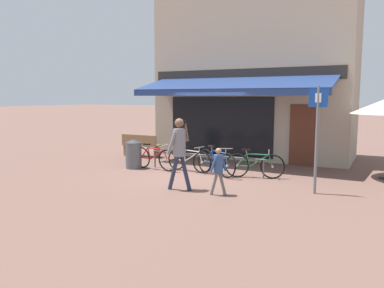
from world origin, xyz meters
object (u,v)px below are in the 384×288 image
(pedestrian_adult, at_px, (179,145))
(park_bench, at_px, (141,145))
(bicycle_red, at_px, (154,158))
(bicycle_silver, at_px, (189,160))
(bicycle_blue, at_px, (216,162))
(parking_sign, at_px, (317,129))
(pedestrian_child, at_px, (218,166))
(bicycle_green, at_px, (254,165))
(litter_bin, at_px, (134,154))

(pedestrian_adult, xyz_separation_m, park_bench, (-4.04, 3.96, -0.68))
(bicycle_red, distance_m, bicycle_silver, 1.17)
(bicycle_red, relative_size, bicycle_blue, 1.10)
(bicycle_red, height_order, parking_sign, parking_sign)
(bicycle_blue, bearing_deg, pedestrian_child, -38.22)
(parking_sign, bearing_deg, park_bench, 159.04)
(bicycle_red, xyz_separation_m, pedestrian_adult, (2.06, -1.93, 0.76))
(bicycle_red, distance_m, parking_sign, 5.35)
(bicycle_silver, relative_size, pedestrian_adult, 0.91)
(bicycle_green, xyz_separation_m, pedestrian_adult, (-1.23, -2.25, 0.76))
(litter_bin, bearing_deg, pedestrian_child, -25.24)
(litter_bin, height_order, park_bench, litter_bin)
(pedestrian_child, bearing_deg, litter_bin, 157.76)
(bicycle_red, bearing_deg, park_bench, 140.86)
(pedestrian_adult, xyz_separation_m, pedestrian_child, (1.07, -0.00, -0.44))
(bicycle_silver, relative_size, parking_sign, 0.64)
(parking_sign, relative_size, park_bench, 1.62)
(bicycle_red, xyz_separation_m, bicycle_blue, (2.13, 0.16, 0.01))
(bicycle_blue, relative_size, pedestrian_child, 1.41)
(litter_bin, distance_m, parking_sign, 6.04)
(bicycle_silver, height_order, pedestrian_adult, pedestrian_adult)
(bicycle_blue, xyz_separation_m, park_bench, (-4.11, 1.87, 0.07))
(bicycle_blue, relative_size, litter_bin, 1.70)
(pedestrian_child, height_order, litter_bin, pedestrian_child)
(pedestrian_adult, bearing_deg, parking_sign, 28.01)
(bicycle_red, bearing_deg, bicycle_green, 12.03)
(bicycle_red, height_order, bicycle_green, bicycle_green)
(pedestrian_child, bearing_deg, bicycle_silver, 135.21)
(bicycle_red, relative_size, bicycle_silver, 1.08)
(pedestrian_adult, bearing_deg, litter_bin, 153.49)
(bicycle_blue, xyz_separation_m, parking_sign, (3.04, -0.87, 1.20))
(bicycle_green, distance_m, pedestrian_adult, 2.68)
(bicycle_red, bearing_deg, pedestrian_child, -25.26)
(bicycle_green, relative_size, litter_bin, 1.76)
(bicycle_blue, xyz_separation_m, litter_bin, (-2.87, -0.27, 0.09))
(parking_sign, bearing_deg, bicycle_blue, 163.97)
(bicycle_green, distance_m, park_bench, 5.54)
(pedestrian_adult, relative_size, parking_sign, 0.70)
(bicycle_blue, height_order, pedestrian_child, pedestrian_child)
(bicycle_red, xyz_separation_m, litter_bin, (-0.74, -0.11, 0.10))
(bicycle_silver, distance_m, bicycle_blue, 0.99)
(bicycle_green, height_order, pedestrian_adult, pedestrian_adult)
(bicycle_silver, relative_size, park_bench, 1.03)
(parking_sign, bearing_deg, pedestrian_adult, -158.59)
(bicycle_silver, xyz_separation_m, pedestrian_adult, (0.91, -2.19, 0.77))
(bicycle_silver, bearing_deg, bicycle_red, -159.94)
(bicycle_red, bearing_deg, litter_bin, -165.24)
(bicycle_silver, relative_size, pedestrian_child, 1.44)
(parking_sign, height_order, park_bench, parking_sign)
(bicycle_blue, distance_m, pedestrian_child, 2.34)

